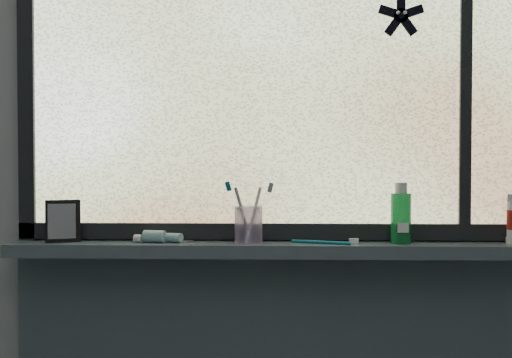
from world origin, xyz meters
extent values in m
cube|color=#9EA3A8|center=(0.00, 1.30, 1.25)|extent=(3.00, 0.01, 2.50)
cube|color=#435059|center=(0.00, 1.23, 1.00)|extent=(1.62, 0.14, 0.04)
cube|color=silver|center=(0.00, 1.28, 1.53)|extent=(1.50, 0.01, 1.00)
cube|color=black|center=(0.00, 1.28, 1.05)|extent=(1.60, 0.03, 0.05)
cube|color=black|center=(-0.78, 1.28, 1.53)|extent=(0.05, 0.03, 1.10)
cube|color=black|center=(0.60, 1.28, 1.53)|extent=(0.03, 0.03, 1.00)
cube|color=black|center=(-0.65, 1.23, 1.08)|extent=(0.12, 0.09, 0.13)
cylinder|color=#AE97C8|center=(-0.07, 1.22, 1.08)|extent=(0.09, 0.09, 0.11)
cylinder|color=#1A8B42|center=(0.39, 1.23, 1.11)|extent=(0.07, 0.07, 0.15)
camera|label=1|loc=(0.01, -0.51, 1.26)|focal=40.00mm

